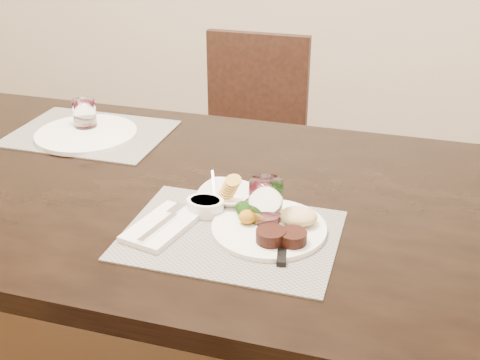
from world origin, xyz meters
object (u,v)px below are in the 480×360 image
(chair_far, at_px, (250,136))
(cracker_bowl, at_px, (226,195))
(dinner_plate, at_px, (274,226))
(wine_glass_near, at_px, (266,205))
(steak_knife, at_px, (285,245))
(far_plate, at_px, (86,134))

(chair_far, relative_size, cracker_bowl, 6.37)
(chair_far, bearing_deg, dinner_plate, -71.78)
(dinner_plate, bearing_deg, wine_glass_near, 115.77)
(cracker_bowl, bearing_deg, steak_knife, -41.13)
(wine_glass_near, bearing_deg, dinner_plate, -49.05)
(wine_glass_near, distance_m, far_plate, 0.72)
(chair_far, bearing_deg, far_plate, -113.55)
(steak_knife, bearing_deg, cracker_bowl, 128.00)
(cracker_bowl, bearing_deg, far_plate, 153.16)
(chair_far, xyz_separation_m, wine_glass_near, (0.33, -1.05, 0.30))
(dinner_plate, height_order, far_plate, dinner_plate)
(chair_far, xyz_separation_m, cracker_bowl, (0.21, -0.98, 0.27))
(dinner_plate, relative_size, steak_knife, 1.11)
(dinner_plate, distance_m, wine_glass_near, 0.05)
(steak_knife, bearing_deg, wine_glass_near, 116.30)
(chair_far, xyz_separation_m, far_plate, (-0.31, -0.71, 0.26))
(steak_knife, xyz_separation_m, cracker_bowl, (-0.18, 0.16, 0.01))
(wine_glass_near, bearing_deg, cracker_bowl, 147.97)
(chair_far, height_order, steak_knife, chair_far)
(chair_far, xyz_separation_m, dinner_plate, (0.36, -1.08, 0.26))
(chair_far, height_order, wine_glass_near, chair_far)
(cracker_bowl, xyz_separation_m, wine_glass_near, (0.11, -0.07, 0.03))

